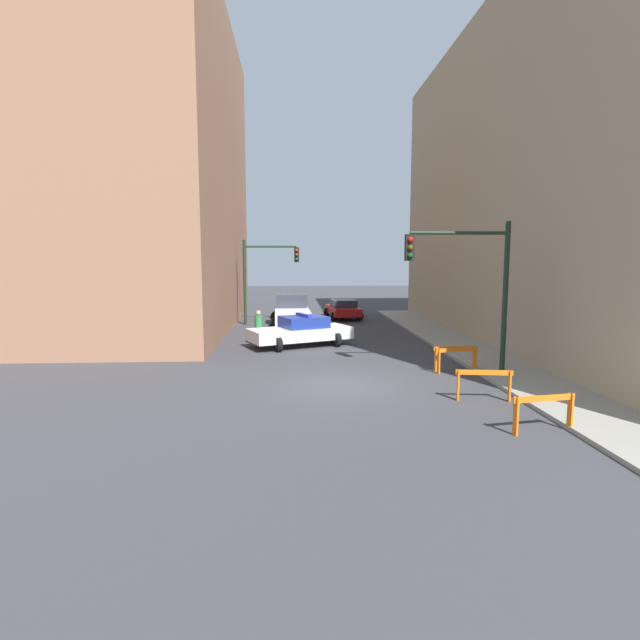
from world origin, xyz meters
The scene contains 14 objects.
ground_plane centered at (0.00, 0.00, 0.00)m, with size 120.00×120.00×0.00m, color #38383D.
sidewalk_right centered at (6.20, 0.00, 0.06)m, with size 2.40×44.00×0.12m.
building_corner_left centered at (-12.00, 14.00, 8.91)m, with size 14.00×20.00×17.82m.
building_right centered at (13.40, 8.00, 7.88)m, with size 12.00×28.00×15.76m.
traffic_light_near centered at (4.73, 1.22, 3.53)m, with size 3.64×0.35×5.20m.
traffic_light_far centered at (-3.30, 15.24, 3.40)m, with size 3.44×0.35×5.20m.
police_car centered at (-1.09, 7.24, 0.72)m, with size 5.05×3.58×1.52m.
white_truck centered at (-1.51, 14.17, 0.91)m, with size 2.74×5.46×1.90m.
parked_car_near centered at (1.96, 17.96, 0.67)m, with size 2.50×4.43×1.31m.
pedestrian_crossing centered at (-3.07, 7.54, 0.86)m, with size 0.50×0.50×1.66m.
barrier_front centered at (4.33, -4.73, 0.62)m, with size 1.59×0.40×0.90m.
barrier_mid centered at (3.95, -2.06, 0.62)m, with size 1.59×0.36×0.90m.
barrier_back centered at (4.37, 1.52, 0.62)m, with size 1.58×0.44×0.90m.
barrier_corner centered at (4.39, 1.80, 0.62)m, with size 1.60×0.23×0.90m.
Camera 1 is at (-1.49, -15.66, 4.03)m, focal length 28.00 mm.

